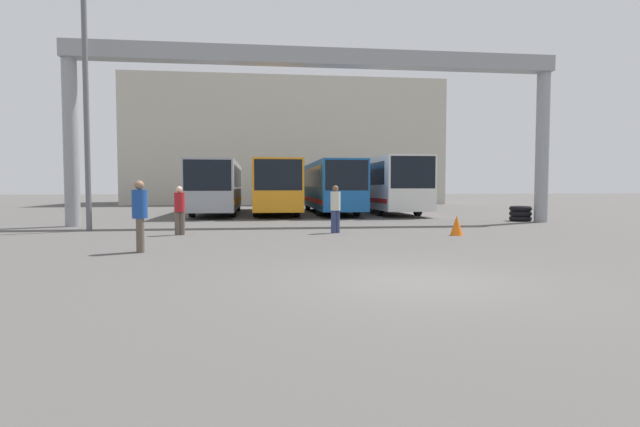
% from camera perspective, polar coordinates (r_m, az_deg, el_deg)
% --- Properties ---
extents(ground_plane, '(200.00, 200.00, 0.00)m').
position_cam_1_polar(ground_plane, '(9.08, 10.78, -7.52)').
color(ground_plane, '#514F4C').
extents(building_backdrop, '(29.63, 12.00, 11.69)m').
position_cam_1_polar(building_backdrop, '(51.45, -4.07, 7.77)').
color(building_backdrop, '#B7B2A3').
rests_on(building_backdrop, ground).
extents(overhead_gantry, '(21.45, 0.80, 7.63)m').
position_cam_1_polar(overhead_gantry, '(22.50, 0.06, 14.64)').
color(overhead_gantry, gray).
rests_on(overhead_gantry, ground).
extents(bus_slot_0, '(2.55, 12.32, 3.08)m').
position_cam_1_polar(bus_slot_0, '(31.17, -11.64, 3.26)').
color(bus_slot_0, '#999EA5').
rests_on(bus_slot_0, ground).
extents(bus_slot_1, '(2.63, 12.31, 3.12)m').
position_cam_1_polar(bus_slot_1, '(31.09, -5.25, 3.35)').
color(bus_slot_1, orange).
rests_on(bus_slot_1, ground).
extents(bus_slot_2, '(2.44, 12.12, 3.11)m').
position_cam_1_polar(bus_slot_2, '(31.30, 1.12, 3.34)').
color(bus_slot_2, '#1959A5').
rests_on(bus_slot_2, ground).
extents(bus_slot_3, '(2.61, 11.98, 3.33)m').
position_cam_1_polar(bus_slot_3, '(31.92, 7.32, 3.54)').
color(bus_slot_3, silver).
rests_on(bus_slot_3, ground).
extents(pedestrian_near_left, '(0.38, 0.38, 1.82)m').
position_cam_1_polar(pedestrian_near_left, '(13.39, -19.90, -0.08)').
color(pedestrian_near_left, brown).
rests_on(pedestrian_near_left, ground).
extents(pedestrian_far_center, '(0.35, 0.35, 1.67)m').
position_cam_1_polar(pedestrian_far_center, '(17.76, -15.76, 0.48)').
color(pedestrian_far_center, brown).
rests_on(pedestrian_far_center, ground).
extents(pedestrian_near_right, '(0.35, 0.35, 1.70)m').
position_cam_1_polar(pedestrian_near_right, '(17.83, 1.77, 0.66)').
color(pedestrian_near_right, navy).
rests_on(pedestrian_near_right, ground).
extents(traffic_cone, '(0.44, 0.44, 0.68)m').
position_cam_1_polar(traffic_cone, '(17.64, 15.35, -1.31)').
color(traffic_cone, orange).
rests_on(traffic_cone, ground).
extents(tire_stack, '(1.04, 1.04, 0.72)m').
position_cam_1_polar(tire_stack, '(25.90, 21.93, -0.00)').
color(tire_stack, black).
rests_on(tire_stack, ground).
extents(lamp_post, '(0.36, 0.36, 9.10)m').
position_cam_1_polar(lamp_post, '(20.79, -25.18, 11.81)').
color(lamp_post, '#595B60').
rests_on(lamp_post, ground).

